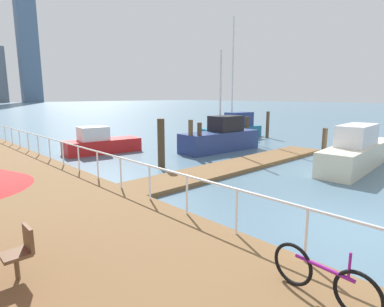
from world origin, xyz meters
name	(u,v)px	position (x,y,z in m)	size (l,w,h in m)	color
ground_plane	(61,145)	(0.00, 20.00, 0.00)	(300.00, 300.00, 0.00)	slate
floating_dock	(237,166)	(3.50, 6.83, 0.09)	(13.99, 2.00, 0.18)	brown
boardwalk_railing	(78,151)	(-3.15, 9.83, 1.24)	(0.06, 26.52, 1.08)	white
dock_piling_0	(199,140)	(4.14, 10.09, 0.99)	(0.26, 0.26, 1.97)	#473826
dock_piling_1	(247,128)	(11.95, 12.57, 0.91)	(0.35, 0.35, 1.82)	#473826
dock_piling_2	(268,125)	(13.97, 11.97, 1.09)	(0.27, 0.27, 2.19)	brown
dock_piling_3	(191,138)	(3.86, 10.54, 1.06)	(0.27, 0.27, 2.12)	brown
dock_piling_4	(161,143)	(0.80, 9.38, 1.20)	(0.35, 0.35, 2.40)	#473826
dock_piling_5	(324,145)	(7.74, 4.43, 0.91)	(0.26, 0.26, 1.83)	brown
moored_boat_0	(234,128)	(12.12, 14.05, 0.81)	(6.04, 2.01, 9.58)	#1E6B8C
moored_boat_1	(100,143)	(0.56, 15.13, 0.60)	(4.72, 2.18, 1.64)	red
moored_boat_2	(358,151)	(7.85, 2.80, 0.79)	(7.55, 2.08, 2.13)	beige
moored_boat_3	(221,138)	(6.58, 10.60, 0.83)	(5.66, 2.12, 6.22)	navy
bicycle_at_railing	(323,278)	(-4.05, -0.82, 0.77)	(0.22, 1.77, 0.94)	black
cafe_chair_0	(21,249)	(-7.19, 3.02, 0.93)	(0.47, 0.44, 0.90)	brown
skyline_tower_5	(25,12)	(42.07, 163.76, 41.34)	(8.42, 7.20, 82.68)	slate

